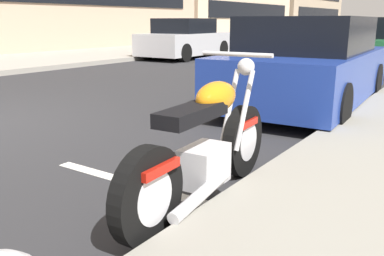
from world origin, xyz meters
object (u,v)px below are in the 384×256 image
(parked_car_mid_block, at_px, (372,46))
(car_opposite_curb, at_px, (185,40))
(parked_car_far_down_curb, at_px, (308,65))
(parked_motorcycle, at_px, (206,149))

(parked_car_mid_block, bearing_deg, car_opposite_curb, 84.78)
(parked_car_far_down_curb, relative_size, parked_car_mid_block, 0.93)
(parked_car_far_down_curb, xyz_separation_m, parked_car_mid_block, (6.10, 0.29, 0.01))
(parked_car_far_down_curb, bearing_deg, car_opposite_curb, 44.34)
(parked_motorcycle, bearing_deg, car_opposite_curb, 32.31)
(parked_motorcycle, relative_size, parked_car_mid_block, 0.45)
(parked_car_mid_block, xyz_separation_m, car_opposite_curb, (0.23, 6.61, -0.01))
(parked_car_mid_block, distance_m, car_opposite_curb, 6.61)
(parked_motorcycle, xyz_separation_m, parked_car_far_down_curb, (4.09, 0.67, 0.25))
(car_opposite_curb, bearing_deg, parked_motorcycle, 34.24)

